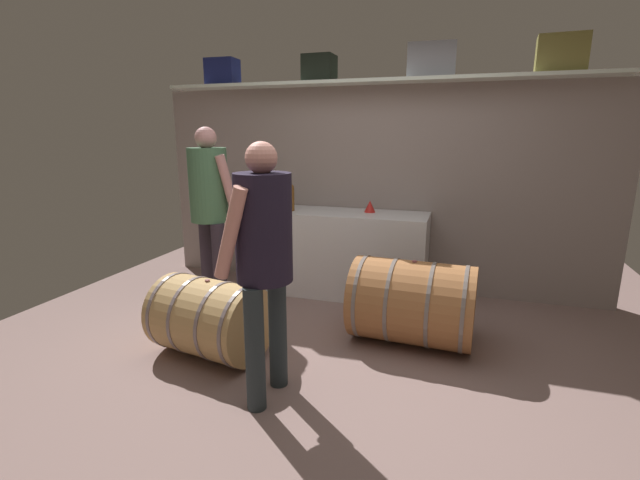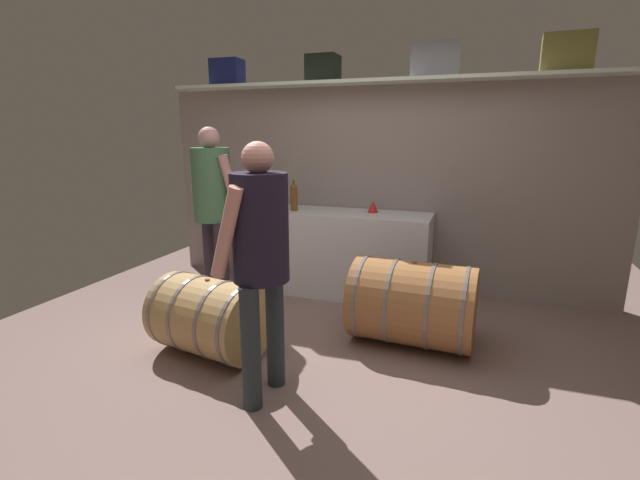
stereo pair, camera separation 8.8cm
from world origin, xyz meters
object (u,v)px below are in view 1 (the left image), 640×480
object	(u,v)px
winemaker_pouring	(263,248)
toolcase_black	(319,69)
wine_barrel_far	(210,318)
wine_bottle_amber	(291,197)
red_funnel	(370,206)
wine_glass	(272,202)
wine_barrel_near	(412,302)
toolcase_grey	(432,60)
toolcase_navy	(223,72)
toolcase_olive	(561,54)
work_cabinet	(343,253)
visitor_tasting	(210,198)

from	to	relation	value
winemaker_pouring	toolcase_black	bearing A→B (deg)	14.14
toolcase_black	wine_barrel_far	size ratio (longest dim) A/B	0.34
wine_bottle_amber	red_funnel	bearing A→B (deg)	11.27
wine_bottle_amber	red_funnel	size ratio (longest dim) A/B	2.65
wine_glass	red_funnel	size ratio (longest dim) A/B	1.22
wine_barrel_near	wine_bottle_amber	bearing A→B (deg)	151.43
toolcase_grey	winemaker_pouring	bearing A→B (deg)	-110.74
toolcase_navy	toolcase_grey	xyz separation A→B (m)	(2.15, 0.00, 0.02)
toolcase_navy	wine_bottle_amber	bearing A→B (deg)	-20.31
toolcase_grey	wine_barrel_far	xyz separation A→B (m)	(-1.36, -1.77, -1.96)
toolcase_olive	wine_bottle_amber	size ratio (longest dim) A/B	1.25
toolcase_black	wine_glass	distance (m)	1.39
work_cabinet	wine_barrel_far	bearing A→B (deg)	-110.83
work_cabinet	wine_barrel_near	distance (m)	1.21
toolcase_navy	visitor_tasting	bearing A→B (deg)	-74.20
toolcase_grey	wine_bottle_amber	size ratio (longest dim) A/B	1.37
wine_barrel_near	toolcase_navy	bearing A→B (deg)	156.59
toolcase_grey	wine_bottle_amber	distance (m)	1.83
red_funnel	wine_barrel_far	xyz separation A→B (m)	(-0.85, -1.64, -0.62)
work_cabinet	wine_barrel_far	distance (m)	1.68
work_cabinet	wine_glass	bearing A→B (deg)	-163.06
work_cabinet	wine_barrel_near	world-z (taller)	work_cabinet
toolcase_olive	toolcase_navy	bearing A→B (deg)	-176.19
wine_barrel_far	visitor_tasting	bearing A→B (deg)	129.34
wine_barrel_near	toolcase_black	bearing A→B (deg)	138.62
red_funnel	wine_barrel_near	bearing A→B (deg)	-60.81
toolcase_navy	toolcase_olive	bearing A→B (deg)	-2.52
wine_barrel_near	visitor_tasting	size ratio (longest dim) A/B	0.57
toolcase_grey	winemaker_pouring	world-z (taller)	toolcase_grey
toolcase_black	red_funnel	size ratio (longest dim) A/B	2.55
toolcase_black	wine_bottle_amber	size ratio (longest dim) A/B	0.96
toolcase_black	wine_barrel_far	world-z (taller)	toolcase_black
red_funnel	wine_barrel_far	world-z (taller)	red_funnel
toolcase_grey	wine_barrel_near	xyz separation A→B (m)	(0.04, -1.10, -1.92)
toolcase_navy	winemaker_pouring	world-z (taller)	toolcase_navy
toolcase_navy	wine_glass	size ratio (longest dim) A/B	2.22
wine_barrel_near	winemaker_pouring	xyz separation A→B (m)	(-0.78, -1.03, 0.63)
work_cabinet	red_funnel	world-z (taller)	red_funnel
red_funnel	winemaker_pouring	bearing A→B (deg)	-96.40
toolcase_black	work_cabinet	xyz separation A→B (m)	(0.31, -0.20, -1.80)
visitor_tasting	work_cabinet	bearing A→B (deg)	66.25
toolcase_grey	work_cabinet	world-z (taller)	toolcase_grey
wine_barrel_far	toolcase_navy	bearing A→B (deg)	124.51
toolcase_navy	toolcase_olive	world-z (taller)	toolcase_olive
toolcase_grey	wine_barrel_near	size ratio (longest dim) A/B	0.44
winemaker_pouring	wine_bottle_amber	bearing A→B (deg)	21.73
toolcase_olive	visitor_tasting	world-z (taller)	toolcase_olive
toolcase_black	visitor_tasting	size ratio (longest dim) A/B	0.18
wine_barrel_near	visitor_tasting	xyz separation A→B (m)	(-1.91, 0.27, 0.69)
toolcase_grey	wine_bottle_amber	xyz separation A→B (m)	(-1.29, -0.28, -1.26)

